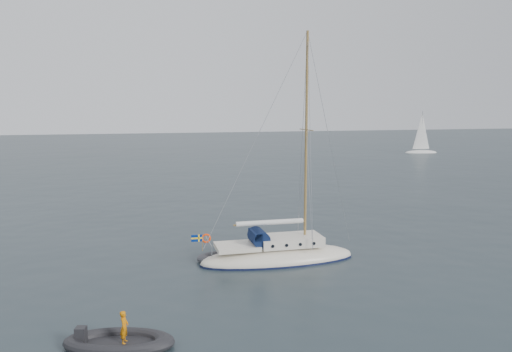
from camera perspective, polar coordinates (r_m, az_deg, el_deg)
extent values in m
plane|color=black|center=(27.74, 2.47, -10.85)|extent=(300.00, 300.00, 0.00)
ellipsoid|color=beige|center=(29.47, 2.55, -9.40)|extent=(9.15, 2.85, 1.53)
cube|color=silver|center=(29.39, 3.89, -7.33)|extent=(3.66, 1.93, 0.56)
cube|color=beige|center=(28.60, -2.15, -8.09)|extent=(2.44, 1.93, 0.25)
cylinder|color=#0B1737|center=(28.78, 0.33, -7.07)|extent=(0.98, 1.68, 0.98)
cube|color=#0B1737|center=(28.68, -0.07, -6.70)|extent=(0.46, 1.68, 0.41)
cylinder|color=olive|center=(28.74, 5.73, 4.07)|extent=(0.15, 0.15, 12.20)
cylinder|color=olive|center=(28.70, 5.75, 5.29)|extent=(0.05, 2.24, 0.05)
cylinder|color=olive|center=(28.76, 1.60, -5.42)|extent=(4.27, 0.10, 0.10)
cylinder|color=silver|center=(28.75, 1.60, -5.32)|extent=(3.97, 0.28, 0.28)
cylinder|color=#9C9DA4|center=(28.18, -5.41, -7.44)|extent=(0.04, 2.24, 0.04)
torus|color=#FF3703|center=(28.76, -5.72, -7.13)|extent=(0.55, 0.10, 0.55)
cylinder|color=olive|center=(28.16, -6.13, -7.68)|extent=(0.03, 0.03, 0.92)
cube|color=navy|center=(28.03, -6.76, -7.12)|extent=(0.61, 0.02, 0.39)
cube|color=yellow|center=(28.03, -6.76, -7.12)|extent=(0.63, 0.03, 0.09)
cube|color=yellow|center=(28.05, -6.53, -7.10)|extent=(0.09, 0.03, 0.41)
cylinder|color=black|center=(29.91, 0.87, -7.05)|extent=(0.18, 0.06, 0.18)
cylinder|color=black|center=(28.10, 1.97, -8.04)|extent=(0.18, 0.06, 0.18)
cylinder|color=black|center=(30.13, 2.37, -6.94)|extent=(0.18, 0.06, 0.18)
cylinder|color=black|center=(28.34, 3.56, -7.91)|extent=(0.18, 0.06, 0.18)
cylinder|color=black|center=(30.38, 3.84, -6.83)|extent=(0.18, 0.06, 0.18)
cylinder|color=black|center=(28.61, 5.12, -7.78)|extent=(0.18, 0.06, 0.18)
cylinder|color=black|center=(30.65, 5.29, -6.72)|extent=(0.18, 0.06, 0.18)
cylinder|color=black|center=(28.89, 6.65, -7.64)|extent=(0.18, 0.06, 0.18)
cube|color=#525258|center=(29.74, -3.88, -9.30)|extent=(1.85, 0.76, 0.11)
cube|color=black|center=(20.26, -15.38, -18.01)|extent=(2.59, 1.08, 0.13)
cube|color=black|center=(20.20, -19.58, -17.24)|extent=(0.38, 0.38, 0.65)
imported|color=#C86B06|center=(19.98, -14.80, -16.28)|extent=(0.30, 0.46, 1.24)
ellipsoid|color=silver|center=(102.66, 18.33, 2.54)|extent=(6.53, 2.18, 1.09)
cylinder|color=#9C9DA4|center=(102.38, 18.43, 4.93)|extent=(0.11, 0.11, 7.62)
cone|color=silver|center=(102.35, 18.41, 4.93)|extent=(3.48, 3.48, 7.07)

